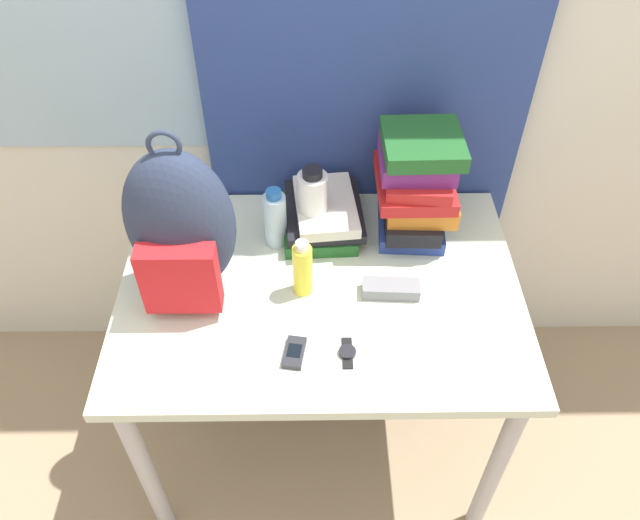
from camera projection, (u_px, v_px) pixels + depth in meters
wall_back at (316, 26)px, 1.64m from camera, size 6.00×0.06×2.50m
curtain_blue at (370, 36)px, 1.60m from camera, size 0.91×0.04×2.50m
desk at (320, 310)px, 1.74m from camera, size 1.07×0.77×0.75m
backpack at (180, 228)px, 1.52m from camera, size 0.27×0.22×0.48m
book_stack_left at (323, 214)px, 1.79m from camera, size 0.24×0.29×0.10m
book_stack_center at (416, 184)px, 1.72m from camera, size 0.22×0.28×0.32m
water_bottle at (275, 219)px, 1.72m from camera, size 0.06×0.06×0.19m
sports_bottle at (313, 206)px, 1.73m from camera, size 0.08×0.08×0.24m
sunscreen_bottle at (303, 269)px, 1.60m from camera, size 0.05×0.05×0.17m
cell_phone at (294, 353)px, 1.50m from camera, size 0.06×0.10×0.02m
sunglasses_case at (391, 289)px, 1.64m from camera, size 0.15×0.06×0.04m
wristwatch at (347, 352)px, 1.51m from camera, size 0.04×0.09×0.01m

